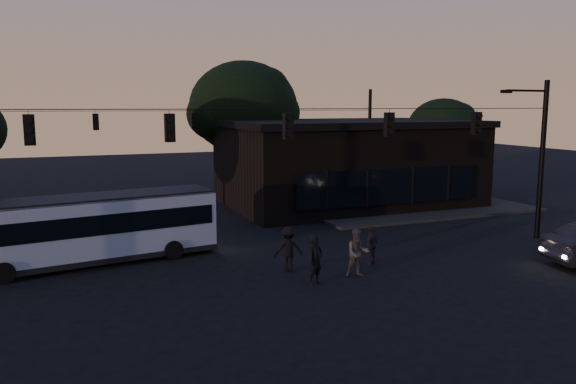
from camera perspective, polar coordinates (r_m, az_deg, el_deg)
name	(u,v)px	position (r m, az deg, el deg)	size (l,w,h in m)	color
ground	(334,298)	(18.98, 4.66, -10.71)	(120.00, 120.00, 0.00)	black
sidewalk_far_right	(402,204)	(36.62, 11.53, -1.23)	(14.00, 10.00, 0.15)	black
building	(347,162)	(36.41, 5.99, 3.03)	(15.40, 10.41, 5.40)	black
tree_behind	(244,107)	(39.83, -4.53, 8.56)	(7.60, 7.60, 9.43)	black
tree_right	(443,129)	(42.88, 15.46, 6.20)	(5.20, 5.20, 6.86)	black
signal_rig_near	(288,155)	(21.62, 0.00, 3.80)	(26.24, 0.30, 7.50)	black
signal_rig_far	(194,139)	(36.91, -9.49, 5.36)	(26.24, 0.30, 7.50)	black
bus	(94,226)	(23.88, -19.15, -3.26)	(10.05, 3.73, 2.76)	#8D9CB3
pedestrian_a	(315,260)	(20.11, 2.80, -6.90)	(0.65, 0.43, 1.79)	black
pedestrian_b	(358,253)	(21.15, 7.08, -6.15)	(0.88, 0.68, 1.80)	#3D3A38
pedestrian_c	(372,245)	(22.87, 8.49, -5.34)	(0.92, 0.38, 1.57)	black
pedestrian_d	(288,249)	(21.66, 0.02, -5.81)	(1.13, 0.65, 1.74)	black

